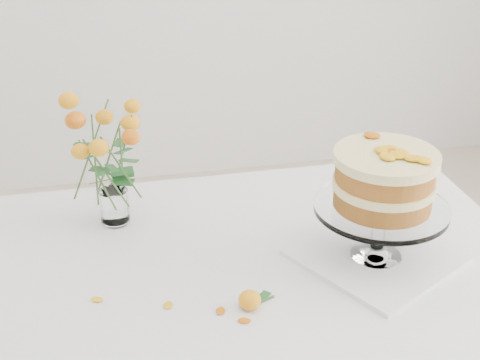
# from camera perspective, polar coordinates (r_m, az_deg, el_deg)

# --- Properties ---
(table) EXTENTS (1.43, 0.93, 0.76)m
(table) POSITION_cam_1_polar(r_m,az_deg,el_deg) (1.52, -1.89, -10.30)
(table) COLOR tan
(table) RESTS_ON ground
(napkin) EXTENTS (0.41, 0.41, 0.01)m
(napkin) POSITION_cam_1_polar(r_m,az_deg,el_deg) (1.54, 11.51, -6.39)
(napkin) COLOR white
(napkin) RESTS_ON table
(cake_stand) EXTENTS (0.29, 0.29, 0.26)m
(cake_stand) POSITION_cam_1_polar(r_m,az_deg,el_deg) (1.45, 12.15, -0.42)
(cake_stand) COLOR white
(cake_stand) RESTS_ON napkin
(rose_vase) EXTENTS (0.24, 0.24, 0.35)m
(rose_vase) POSITION_cam_1_polar(r_m,az_deg,el_deg) (1.58, -11.16, 2.92)
(rose_vase) COLOR white
(rose_vase) RESTS_ON table
(loose_rose_near) EXTENTS (0.08, 0.05, 0.04)m
(loose_rose_near) POSITION_cam_1_polar(r_m,az_deg,el_deg) (1.36, 0.85, -10.20)
(loose_rose_near) COLOR #FF9C16
(loose_rose_near) RESTS_ON table
(stray_petal_a) EXTENTS (0.03, 0.02, 0.00)m
(stray_petal_a) POSITION_cam_1_polar(r_m,az_deg,el_deg) (1.38, -6.16, -10.59)
(stray_petal_a) COLOR #F5AE0F
(stray_petal_a) RESTS_ON table
(stray_petal_b) EXTENTS (0.03, 0.02, 0.00)m
(stray_petal_b) POSITION_cam_1_polar(r_m,az_deg,el_deg) (1.36, -1.69, -11.11)
(stray_petal_b) COLOR #F5AE0F
(stray_petal_b) RESTS_ON table
(stray_petal_c) EXTENTS (0.03, 0.02, 0.00)m
(stray_petal_c) POSITION_cam_1_polar(r_m,az_deg,el_deg) (1.33, 0.37, -11.93)
(stray_petal_c) COLOR #F5AE0F
(stray_petal_c) RESTS_ON table
(stray_petal_d) EXTENTS (0.03, 0.02, 0.00)m
(stray_petal_d) POSITION_cam_1_polar(r_m,az_deg,el_deg) (1.42, -12.11, -9.95)
(stray_petal_d) COLOR #F5AE0F
(stray_petal_d) RESTS_ON table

